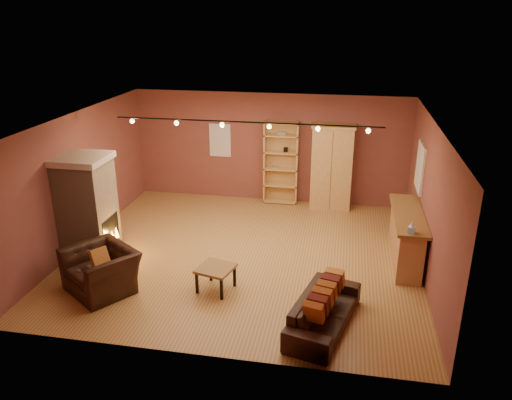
% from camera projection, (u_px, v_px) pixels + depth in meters
% --- Properties ---
extents(floor, '(7.00, 7.00, 0.00)m').
position_uv_depth(floor, '(244.00, 254.00, 10.29)').
color(floor, olive).
rests_on(floor, ground).
extents(ceiling, '(7.00, 7.00, 0.00)m').
position_uv_depth(ceiling, '(243.00, 120.00, 9.28)').
color(ceiling, brown).
rests_on(ceiling, back_wall).
extents(back_wall, '(7.00, 0.02, 2.80)m').
position_uv_depth(back_wall, '(270.00, 148.00, 12.77)').
color(back_wall, brown).
rests_on(back_wall, floor).
extents(left_wall, '(0.02, 6.50, 2.80)m').
position_uv_depth(left_wall, '(79.00, 180.00, 10.38)').
color(left_wall, brown).
rests_on(left_wall, floor).
extents(right_wall, '(0.02, 6.50, 2.80)m').
position_uv_depth(right_wall, '(429.00, 202.00, 9.19)').
color(right_wall, brown).
rests_on(right_wall, floor).
extents(fireplace, '(1.01, 0.98, 2.12)m').
position_uv_depth(fireplace, '(88.00, 207.00, 9.87)').
color(fireplace, tan).
rests_on(fireplace, floor).
extents(back_window, '(0.56, 0.04, 0.86)m').
position_uv_depth(back_window, '(220.00, 140.00, 12.92)').
color(back_window, white).
rests_on(back_window, back_wall).
extents(bookcase, '(0.87, 0.34, 2.13)m').
position_uv_depth(bookcase, '(281.00, 162.00, 12.72)').
color(bookcase, '#DDB06C').
rests_on(bookcase, floor).
extents(armoire, '(1.05, 0.60, 2.13)m').
position_uv_depth(armoire, '(332.00, 167.00, 12.36)').
color(armoire, '#DDB06C').
rests_on(armoire, floor).
extents(bar_counter, '(0.58, 2.15, 1.03)m').
position_uv_depth(bar_counter, '(406.00, 237.00, 9.85)').
color(bar_counter, tan).
rests_on(bar_counter, floor).
extents(tissue_box, '(0.16, 0.16, 0.23)m').
position_uv_depth(tissue_box, '(412.00, 228.00, 8.79)').
color(tissue_box, '#96C3F0').
rests_on(tissue_box, bar_counter).
extents(right_window, '(0.05, 0.90, 1.00)m').
position_uv_depth(right_window, '(420.00, 167.00, 10.39)').
color(right_window, white).
rests_on(right_window, right_wall).
extents(loveseat, '(0.99, 1.95, 0.78)m').
position_uv_depth(loveseat, '(324.00, 305.00, 7.83)').
color(loveseat, black).
rests_on(loveseat, floor).
extents(armchair, '(1.42, 1.32, 1.04)m').
position_uv_depth(armchair, '(100.00, 264.00, 8.82)').
color(armchair, black).
rests_on(armchair, floor).
extents(coffee_table, '(0.72, 0.72, 0.45)m').
position_uv_depth(coffee_table, '(216.00, 271.00, 8.87)').
color(coffee_table, olive).
rests_on(coffee_table, floor).
extents(track_rail, '(5.20, 0.09, 0.13)m').
position_uv_depth(track_rail, '(245.00, 124.00, 9.51)').
color(track_rail, black).
rests_on(track_rail, ceiling).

